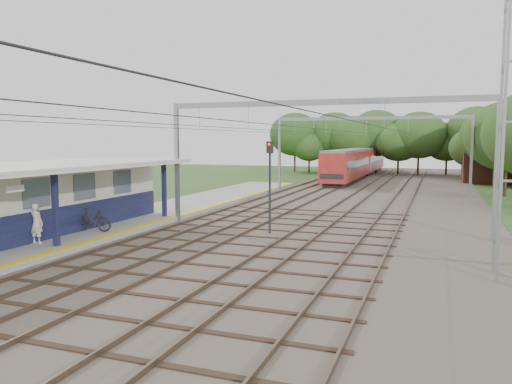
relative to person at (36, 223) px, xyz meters
The scene contains 14 objects.
ground 9.46m from the person, 40.81° to the right, with size 160.00×160.00×0.00m, color #2D4C1E.
ballast_bed 26.35m from the person, 65.07° to the left, with size 18.00×90.00×0.10m, color #473D33.
platform 7.95m from the person, 92.94° to the left, with size 5.00×52.00×0.35m, color gray.
yellow_stripe 8.13m from the person, 76.80° to the left, with size 0.45×52.00×0.01m, color yellow.
station_building 2.14m from the person, 153.98° to the left, with size 3.41×18.00×3.40m.
canopy 2.50m from the person, 169.18° to the right, with size 6.40×20.00×3.44m.
rail_tracks 25.39m from the person, 70.20° to the left, with size 11.80×88.00×0.15m.
catenary_system 22.25m from the person, 61.31° to the left, with size 17.22×88.00×7.00m.
tree_band 52.28m from the person, 77.89° to the left, with size 31.72×30.88×8.82m.
house_far 51.40m from the person, 63.28° to the left, with size 8.00×6.12×8.66m.
person is the anchor object (origin of this frame).
bicycle 3.26m from the person, 81.94° to the left, with size 0.56×2.00×1.20m, color black.
train 49.83m from the person, 82.39° to the left, with size 2.82×35.10×3.71m.
signal_post 11.20m from the person, 40.05° to the left, with size 0.38×0.34×4.83m.
Camera 1 is at (9.45, -10.86, 4.88)m, focal length 35.00 mm.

